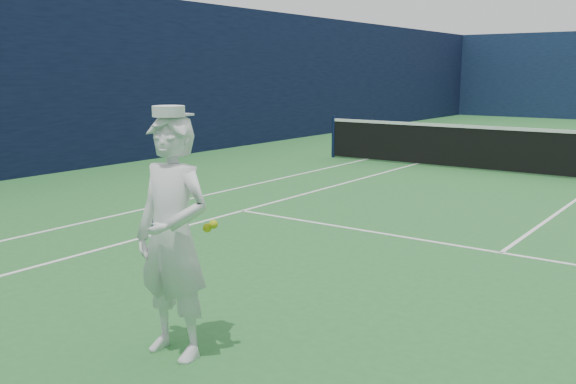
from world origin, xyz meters
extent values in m
cube|color=white|center=(-5.49, 0.00, 0.00)|extent=(0.06, 23.83, 0.01)
cube|color=white|center=(-4.12, 0.00, 0.00)|extent=(0.06, 23.77, 0.01)
cube|color=white|center=(0.00, -6.40, 0.00)|extent=(8.23, 0.06, 0.01)
cube|color=#0D1433|center=(-10.00, 0.00, 2.00)|extent=(0.12, 36.12, 4.00)
cylinder|color=#141E4C|center=(-6.40, 0.00, 0.54)|extent=(0.09, 0.09, 1.07)
imported|color=white|center=(-1.17, -10.74, 0.94)|extent=(0.70, 0.47, 1.88)
cylinder|color=white|center=(-1.17, -10.74, 1.90)|extent=(0.24, 0.24, 0.08)
cube|color=white|center=(-1.17, -10.61, 1.87)|extent=(0.18, 0.11, 0.02)
cylinder|color=navy|center=(-1.45, -10.67, 0.97)|extent=(0.04, 0.09, 0.22)
cube|color=#1F5BA8|center=(-1.45, -10.61, 0.79)|extent=(0.02, 0.02, 0.14)
torus|color=#1F5BA8|center=(-1.45, -10.55, 0.59)|extent=(0.30, 0.11, 0.29)
cube|color=beige|center=(-1.45, -10.55, 0.59)|extent=(0.22, 0.01, 0.30)
sphere|color=#C5CE17|center=(-0.91, -10.63, 1.03)|extent=(0.07, 0.07, 0.07)
sphere|color=#C5CE17|center=(-0.87, -10.61, 1.06)|extent=(0.07, 0.07, 0.07)
camera|label=1|loc=(2.31, -14.06, 2.19)|focal=40.00mm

